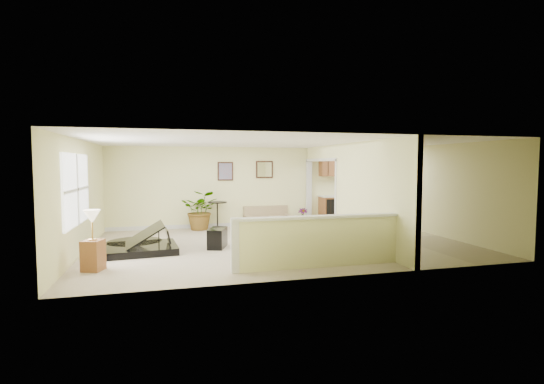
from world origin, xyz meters
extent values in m
plane|color=tan|center=(0.00, 0.00, 0.00)|extent=(9.00, 9.00, 0.00)
cube|color=#EFEDA3|center=(0.00, 3.00, 1.25)|extent=(9.00, 0.04, 2.50)
cube|color=#EFEDA3|center=(0.00, -3.00, 1.25)|extent=(9.00, 0.04, 2.50)
cube|color=#EFEDA3|center=(-4.50, 0.00, 1.25)|extent=(0.04, 6.00, 2.50)
cube|color=#EFEDA3|center=(4.50, 0.00, 1.25)|extent=(0.04, 6.00, 2.50)
cube|color=white|center=(0.00, 0.00, 2.50)|extent=(9.00, 6.00, 0.04)
cube|color=gray|center=(3.15, 0.00, 0.00)|extent=(2.70, 6.00, 0.01)
cube|color=#EFEDA3|center=(1.80, -1.20, 1.25)|extent=(0.12, 3.60, 2.50)
cube|color=#EFEDA3|center=(1.80, 1.77, 2.30)|extent=(0.12, 2.35, 0.40)
cube|color=#EFEDA3|center=(0.15, -2.30, 0.47)|extent=(3.30, 0.12, 0.95)
cube|color=silver|center=(0.15, -2.30, 0.96)|extent=(3.40, 0.22, 0.05)
cube|color=silver|center=(-1.50, -2.30, 0.50)|extent=(0.14, 0.14, 1.00)
cube|color=white|center=(-4.49, -0.50, 1.45)|extent=(0.05, 2.15, 1.45)
cube|color=#311B12|center=(-0.95, 2.98, 1.75)|extent=(0.48, 0.03, 0.58)
cube|color=#8D5970|center=(-0.95, 2.96, 1.75)|extent=(0.40, 0.01, 0.50)
cube|color=#311B12|center=(0.30, 2.98, 1.80)|extent=(0.55, 0.03, 0.55)
cube|color=silver|center=(0.30, 2.96, 1.80)|extent=(0.46, 0.01, 0.46)
cube|color=brown|center=(3.30, 2.70, 0.45)|extent=(2.30, 0.60, 0.90)
cube|color=beige|center=(3.30, 2.70, 0.92)|extent=(2.36, 0.65, 0.04)
cube|color=black|center=(2.50, 2.69, 0.43)|extent=(0.60, 0.60, 0.84)
cube|color=brown|center=(3.30, 2.82, 1.95)|extent=(2.30, 0.35, 0.75)
cube|color=black|center=(-3.25, -0.12, 0.79)|extent=(1.61, 1.43, 0.31)
cylinder|color=black|center=(-3.41, 0.44, 0.79)|extent=(1.28, 1.28, 0.31)
cube|color=white|center=(-2.37, -0.12, 0.75)|extent=(0.33, 1.05, 0.02)
cube|color=black|center=(-3.36, -0.02, 1.07)|extent=(1.29, 1.30, 0.70)
cube|color=black|center=(-1.56, -0.06, 0.23)|extent=(0.56, 0.77, 0.46)
cube|color=tan|center=(0.38, 2.63, 0.21)|extent=(1.57, 1.02, 0.41)
cube|color=tan|center=(0.38, 2.95, 0.63)|extent=(1.48, 0.39, 0.43)
cube|color=tan|center=(-0.27, 2.63, 0.49)|extent=(0.29, 0.85, 0.16)
cube|color=tan|center=(1.02, 2.63, 0.49)|extent=(0.29, 0.85, 0.16)
cylinder|color=black|center=(-1.25, 2.65, 0.02)|extent=(0.41, 0.41, 0.03)
cylinder|color=black|center=(-1.25, 2.65, 0.41)|extent=(0.04, 0.04, 0.80)
cylinder|color=black|center=(-1.25, 2.65, 0.82)|extent=(0.57, 0.57, 0.03)
cylinder|color=black|center=(-1.74, 2.63, 0.12)|extent=(0.34, 0.34, 0.24)
imported|color=#174A16|center=(-1.74, 2.63, 0.59)|extent=(1.29, 1.20, 1.19)
cylinder|color=black|center=(1.45, 2.55, 0.10)|extent=(0.30, 0.30, 0.21)
imported|color=#174A16|center=(1.45, 2.55, 0.29)|extent=(0.41, 0.41, 0.57)
cube|color=brown|center=(-4.02, -1.51, 0.29)|extent=(0.43, 0.43, 0.57)
cylinder|color=#AE7F3A|center=(-4.02, -1.51, 0.58)|extent=(0.15, 0.15, 0.02)
cylinder|color=#AE7F3A|center=(-4.02, -1.51, 0.77)|extent=(0.03, 0.03, 0.38)
cone|color=#FDEBCE|center=(-4.02, -1.51, 1.01)|extent=(0.30, 0.30, 0.25)
camera|label=1|loc=(-2.60, -9.27, 1.96)|focal=26.00mm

